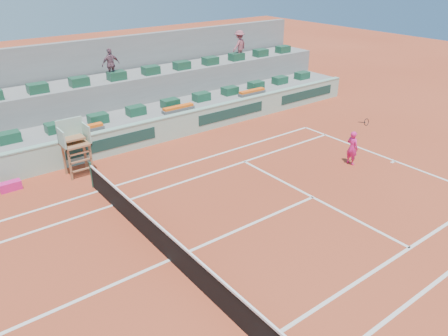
# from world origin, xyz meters

# --- Properties ---
(ground) EXTENTS (90.00, 90.00, 0.00)m
(ground) POSITION_xyz_m (0.00, 0.00, 0.00)
(ground) COLOR #95341C
(ground) RESTS_ON ground
(seating_tier_lower) EXTENTS (36.00, 4.00, 1.20)m
(seating_tier_lower) POSITION_xyz_m (0.00, 10.70, 0.60)
(seating_tier_lower) COLOR gray
(seating_tier_lower) RESTS_ON ground
(seating_tier_upper) EXTENTS (36.00, 2.40, 2.60)m
(seating_tier_upper) POSITION_xyz_m (0.00, 12.30, 1.30)
(seating_tier_upper) COLOR gray
(seating_tier_upper) RESTS_ON ground
(stadium_back_wall) EXTENTS (36.00, 0.40, 4.40)m
(stadium_back_wall) POSITION_xyz_m (0.00, 13.90, 2.20)
(stadium_back_wall) COLOR gray
(stadium_back_wall) RESTS_ON ground
(player_bag) EXTENTS (0.81, 0.36, 0.36)m
(player_bag) POSITION_xyz_m (-2.70, 7.68, 0.18)
(player_bag) COLOR #DA1C77
(player_bag) RESTS_ON ground
(spectator_mid) EXTENTS (0.96, 0.41, 1.63)m
(spectator_mid) POSITION_xyz_m (3.78, 11.76, 3.42)
(spectator_mid) COLOR #78505F
(spectator_mid) RESTS_ON seating_tier_upper
(spectator_right) EXTENTS (1.31, 0.98, 1.80)m
(spectator_right) POSITION_xyz_m (12.18, 11.66, 3.50)
(spectator_right) COLOR #8F4751
(spectator_right) RESTS_ON seating_tier_upper
(court_lines) EXTENTS (23.89, 11.09, 0.01)m
(court_lines) POSITION_xyz_m (0.00, 0.00, 0.01)
(court_lines) COLOR silver
(court_lines) RESTS_ON ground
(tennis_net) EXTENTS (0.10, 11.97, 1.10)m
(tennis_net) POSITION_xyz_m (0.00, 0.00, 0.53)
(tennis_net) COLOR black
(tennis_net) RESTS_ON ground
(advertising_hoarding) EXTENTS (36.00, 0.34, 1.26)m
(advertising_hoarding) POSITION_xyz_m (0.02, 8.50, 0.63)
(advertising_hoarding) COLOR #92B8A3
(advertising_hoarding) RESTS_ON ground
(umpire_chair) EXTENTS (1.10, 0.90, 2.40)m
(umpire_chair) POSITION_xyz_m (0.00, 7.50, 1.54)
(umpire_chair) COLOR brown
(umpire_chair) RESTS_ON ground
(seat_row_lower) EXTENTS (32.90, 0.60, 0.44)m
(seat_row_lower) POSITION_xyz_m (0.00, 9.80, 1.42)
(seat_row_lower) COLOR #17472F
(seat_row_lower) RESTS_ON seating_tier_lower
(seat_row_upper) EXTENTS (32.90, 0.60, 0.44)m
(seat_row_upper) POSITION_xyz_m (0.00, 11.70, 2.82)
(seat_row_upper) COLOR #17472F
(seat_row_upper) RESTS_ON seating_tier_upper
(flower_planters) EXTENTS (26.80, 0.36, 0.28)m
(flower_planters) POSITION_xyz_m (-1.50, 9.00, 1.33)
(flower_planters) COLOR #545454
(flower_planters) RESTS_ON seating_tier_lower
(tennis_player) EXTENTS (0.38, 0.85, 2.28)m
(tennis_player) POSITION_xyz_m (10.03, 1.07, 0.79)
(tennis_player) COLOR #DA1C77
(tennis_player) RESTS_ON ground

